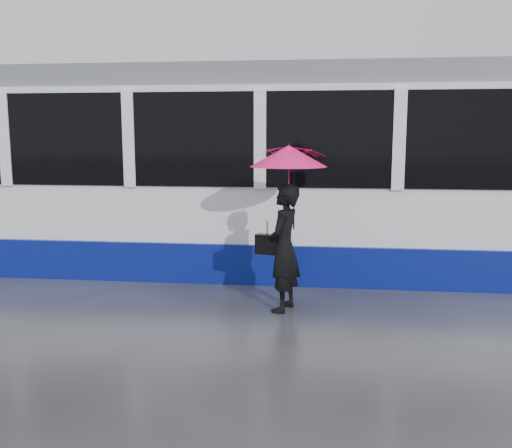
# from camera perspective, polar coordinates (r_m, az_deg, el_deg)

# --- Properties ---
(ground) EXTENTS (90.00, 90.00, 0.00)m
(ground) POSITION_cam_1_polar(r_m,az_deg,el_deg) (7.67, -5.98, -8.36)
(ground) COLOR #27272C
(ground) RESTS_ON ground
(rails) EXTENTS (34.00, 1.51, 0.02)m
(rails) POSITION_cam_1_polar(r_m,az_deg,el_deg) (10.04, -2.78, -4.11)
(rails) COLOR #3F3D38
(rails) RESTS_ON ground
(tram) EXTENTS (26.00, 2.56, 3.35)m
(tram) POSITION_cam_1_polar(r_m,az_deg,el_deg) (9.97, -7.40, 5.20)
(tram) COLOR white
(tram) RESTS_ON ground
(woman) EXTENTS (0.53, 0.68, 1.66)m
(woman) POSITION_cam_1_polar(r_m,az_deg,el_deg) (7.35, 2.80, -2.40)
(woman) COLOR black
(woman) RESTS_ON ground
(umbrella) EXTENTS (1.19, 1.19, 1.12)m
(umbrella) POSITION_cam_1_polar(r_m,az_deg,el_deg) (7.22, 3.26, 5.31)
(umbrella) COLOR #FF157A
(umbrella) RESTS_ON ground
(handbag) EXTENTS (0.32, 0.20, 0.44)m
(handbag) POSITION_cam_1_polar(r_m,az_deg,el_deg) (7.39, 1.11, -2.03)
(handbag) COLOR black
(handbag) RESTS_ON ground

